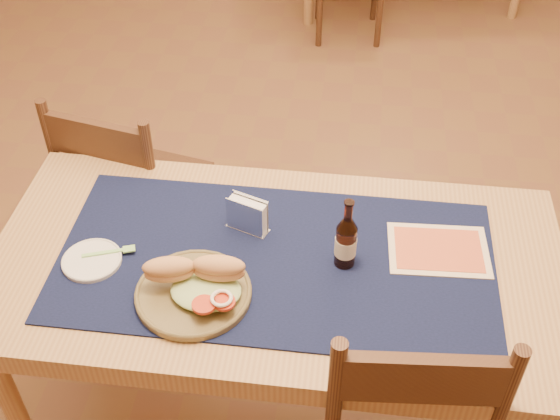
# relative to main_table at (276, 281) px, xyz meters

# --- Properties ---
(main_table) EXTENTS (1.60, 0.80, 0.75)m
(main_table) POSITION_rel_main_table_xyz_m (0.00, 0.00, 0.00)
(main_table) COLOR #AC8551
(main_table) RESTS_ON ground
(placemat) EXTENTS (1.20, 0.60, 0.01)m
(placemat) POSITION_rel_main_table_xyz_m (0.00, 0.00, 0.09)
(placemat) COLOR #0F153A
(placemat) RESTS_ON main_table
(baseboard) EXTENTS (6.00, 7.00, 0.10)m
(baseboard) POSITION_rel_main_table_xyz_m (0.00, 0.80, -0.62)
(baseboard) COLOR #4D311B
(baseboard) RESTS_ON ground
(chair_main_far) EXTENTS (0.51, 0.51, 0.92)m
(chair_main_far) POSITION_rel_main_table_xyz_m (-0.60, 0.55, -0.19)
(chair_main_far) COLOR #4D311B
(chair_main_far) RESTS_ON ground
(sandwich_plate) EXTENTS (0.31, 0.31, 0.12)m
(sandwich_plate) POSITION_rel_main_table_xyz_m (-0.19, -0.15, 0.12)
(sandwich_plate) COLOR brown
(sandwich_plate) RESTS_ON placemat
(side_plate) EXTENTS (0.16, 0.16, 0.01)m
(side_plate) POSITION_rel_main_table_xyz_m (-0.50, -0.07, 0.10)
(side_plate) COLOR silver
(side_plate) RESTS_ON placemat
(fork) EXTENTS (0.14, 0.07, 0.00)m
(fork) POSITION_rel_main_table_xyz_m (-0.45, -0.04, 0.10)
(fork) COLOR #8ED474
(fork) RESTS_ON side_plate
(beer_bottle) EXTENTS (0.06, 0.06, 0.22)m
(beer_bottle) POSITION_rel_main_table_xyz_m (0.19, 0.01, 0.17)
(beer_bottle) COLOR #4E1F0D
(beer_bottle) RESTS_ON placemat
(napkin_holder) EXTENTS (0.13, 0.08, 0.11)m
(napkin_holder) POSITION_rel_main_table_xyz_m (-0.09, 0.11, 0.14)
(napkin_holder) COLOR silver
(napkin_holder) RESTS_ON placemat
(menu_card) EXTENTS (0.29, 0.22, 0.01)m
(menu_card) POSITION_rel_main_table_xyz_m (0.45, 0.09, 0.09)
(menu_card) COLOR beige
(menu_card) RESTS_ON placemat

